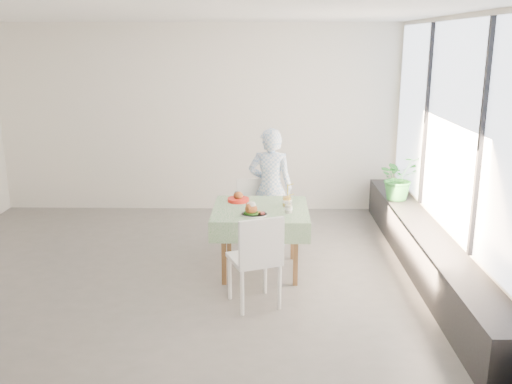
{
  "coord_description": "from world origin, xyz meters",
  "views": [
    {
      "loc": [
        1.0,
        -6.03,
        2.53
      ],
      "look_at": [
        0.9,
        0.06,
        0.91
      ],
      "focal_mm": 40.0,
      "sensor_mm": 36.0,
      "label": 1
    }
  ],
  "objects_px": {
    "diner": "(270,188)",
    "juice_cup_orange": "(287,200)",
    "chair_far": "(255,228)",
    "potted_plant": "(399,177)",
    "main_dish": "(253,211)",
    "chair_near": "(255,277)",
    "cafe_table": "(260,232)"
  },
  "relations": [
    {
      "from": "chair_near",
      "to": "juice_cup_orange",
      "type": "xyz_separation_m",
      "value": [
        0.34,
        0.94,
        0.52
      ]
    },
    {
      "from": "chair_near",
      "to": "chair_far",
      "type": "bearing_deg",
      "value": 90.96
    },
    {
      "from": "diner",
      "to": "juice_cup_orange",
      "type": "xyz_separation_m",
      "value": [
        0.18,
        -0.76,
        0.06
      ]
    },
    {
      "from": "potted_plant",
      "to": "juice_cup_orange",
      "type": "bearing_deg",
      "value": -141.86
    },
    {
      "from": "chair_far",
      "to": "main_dish",
      "type": "xyz_separation_m",
      "value": [
        -0.01,
        -1.01,
        0.52
      ]
    },
    {
      "from": "chair_far",
      "to": "chair_near",
      "type": "xyz_separation_m",
      "value": [
        0.03,
        -1.61,
        0.03
      ]
    },
    {
      "from": "main_dish",
      "to": "juice_cup_orange",
      "type": "xyz_separation_m",
      "value": [
        0.38,
        0.34,
        0.02
      ]
    },
    {
      "from": "diner",
      "to": "potted_plant",
      "type": "bearing_deg",
      "value": -159.89
    },
    {
      "from": "cafe_table",
      "to": "potted_plant",
      "type": "relative_size",
      "value": 1.76
    },
    {
      "from": "cafe_table",
      "to": "chair_far",
      "type": "relative_size",
      "value": 1.22
    },
    {
      "from": "diner",
      "to": "main_dish",
      "type": "xyz_separation_m",
      "value": [
        -0.2,
        -1.1,
        0.03
      ]
    },
    {
      "from": "chair_near",
      "to": "juice_cup_orange",
      "type": "bearing_deg",
      "value": 69.95
    },
    {
      "from": "chair_near",
      "to": "juice_cup_orange",
      "type": "distance_m",
      "value": 1.13
    },
    {
      "from": "chair_far",
      "to": "potted_plant",
      "type": "distance_m",
      "value": 2.02
    },
    {
      "from": "chair_near",
      "to": "main_dish",
      "type": "height_order",
      "value": "chair_near"
    },
    {
      "from": "diner",
      "to": "juice_cup_orange",
      "type": "distance_m",
      "value": 0.79
    },
    {
      "from": "diner",
      "to": "juice_cup_orange",
      "type": "height_order",
      "value": "diner"
    },
    {
      "from": "diner",
      "to": "main_dish",
      "type": "distance_m",
      "value": 1.12
    },
    {
      "from": "cafe_table",
      "to": "main_dish",
      "type": "xyz_separation_m",
      "value": [
        -0.08,
        -0.26,
        0.33
      ]
    },
    {
      "from": "chair_near",
      "to": "diner",
      "type": "distance_m",
      "value": 1.77
    },
    {
      "from": "chair_near",
      "to": "potted_plant",
      "type": "distance_m",
      "value": 2.87
    },
    {
      "from": "cafe_table",
      "to": "diner",
      "type": "bearing_deg",
      "value": 82.06
    },
    {
      "from": "cafe_table",
      "to": "diner",
      "type": "relative_size",
      "value": 0.69
    },
    {
      "from": "main_dish",
      "to": "juice_cup_orange",
      "type": "height_order",
      "value": "juice_cup_orange"
    },
    {
      "from": "chair_far",
      "to": "main_dish",
      "type": "relative_size",
      "value": 3.0
    },
    {
      "from": "main_dish",
      "to": "potted_plant",
      "type": "bearing_deg",
      "value": 38.91
    },
    {
      "from": "chair_near",
      "to": "juice_cup_orange",
      "type": "height_order",
      "value": "juice_cup_orange"
    },
    {
      "from": "cafe_table",
      "to": "chair_near",
      "type": "bearing_deg",
      "value": -93.19
    },
    {
      "from": "juice_cup_orange",
      "to": "potted_plant",
      "type": "height_order",
      "value": "potted_plant"
    },
    {
      "from": "main_dish",
      "to": "potted_plant",
      "type": "distance_m",
      "value": 2.43
    },
    {
      "from": "juice_cup_orange",
      "to": "diner",
      "type": "bearing_deg",
      "value": 103.1
    },
    {
      "from": "diner",
      "to": "chair_far",
      "type": "bearing_deg",
      "value": 31.72
    }
  ]
}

